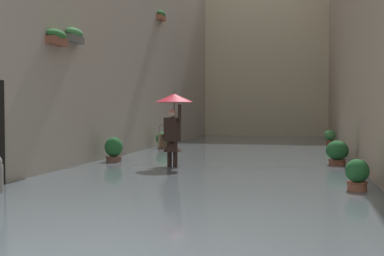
{
  "coord_description": "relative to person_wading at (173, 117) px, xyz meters",
  "views": [
    {
      "loc": [
        -2.17,
        4.25,
        1.59
      ],
      "look_at": [
        0.45,
        -6.94,
        1.19
      ],
      "focal_mm": 44.58,
      "sensor_mm": 36.0,
      "label": 1
    }
  ],
  "objects": [
    {
      "name": "potted_plant_mid_left",
      "position": [
        -4.37,
        -8.94,
        -0.98
      ],
      "size": [
        0.47,
        0.47,
        0.81
      ],
      "color": "#9E563D",
      "rests_on": "ground_plane"
    },
    {
      "name": "potted_plant_far_right",
      "position": [
        1.98,
        -5.74,
        -1.01
      ],
      "size": [
        0.57,
        0.57,
        0.8
      ],
      "color": "brown",
      "rests_on": "ground_plane"
    },
    {
      "name": "potted_plant_far_left",
      "position": [
        -4.22,
        2.86,
        -1.06
      ],
      "size": [
        0.42,
        0.42,
        0.74
      ],
      "color": "#9E563D",
      "rests_on": "ground_plane"
    },
    {
      "name": "building_facade_far",
      "position": [
        -1.1,
        -17.09,
        3.49
      ],
      "size": [
        10.72,
        1.8,
        9.9
      ],
      "primitive_type": "cube",
      "color": "beige",
      "rests_on": "ground_plane"
    },
    {
      "name": "potted_plant_near_left",
      "position": [
        -4.15,
        -1.37,
        -1.01
      ],
      "size": [
        0.58,
        0.58,
        0.82
      ],
      "color": "brown",
      "rests_on": "ground_plane"
    },
    {
      "name": "person_wading",
      "position": [
        0.0,
        0.0,
        0.0
      ],
      "size": [
        0.99,
        0.99,
        2.12
      ],
      "color": "#2D2319",
      "rests_on": "ground_plane"
    },
    {
      "name": "ground_plane",
      "position": [
        -1.1,
        -4.3,
        -1.46
      ],
      "size": [
        60.0,
        60.0,
        0.0
      ],
      "primitive_type": "plane",
      "color": "#605B56"
    },
    {
      "name": "potted_plant_near_right",
      "position": [
        1.97,
        -0.78,
        -1.01
      ],
      "size": [
        0.51,
        0.51,
        0.86
      ],
      "color": "brown",
      "rests_on": "ground_plane"
    },
    {
      "name": "flood_water",
      "position": [
        -1.1,
        -4.3,
        -1.38
      ],
      "size": [
        7.92,
        29.77,
        0.17
      ],
      "primitive_type": "cube",
      "color": "#515B60",
      "rests_on": "ground_plane"
    }
  ]
}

